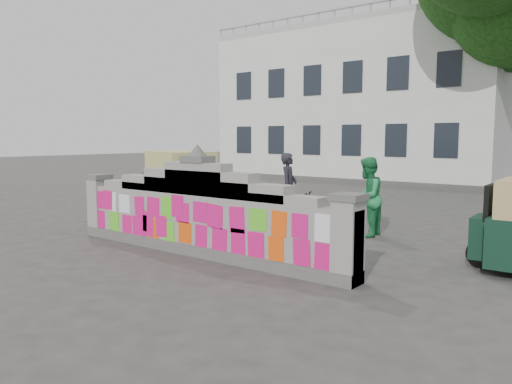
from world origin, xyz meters
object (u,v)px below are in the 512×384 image
cyclist_rider (289,197)px  rickshaw_left (181,179)px  pedestrian (367,197)px  cyclist_bike (288,211)px

cyclist_rider → rickshaw_left: size_ratio=0.48×
rickshaw_left → cyclist_rider: bearing=9.8°
pedestrian → rickshaw_left: rickshaw_left is taller
rickshaw_left → cyclist_bike: bearing=9.8°
cyclist_bike → rickshaw_left: (-4.62, 0.99, 0.44)m
cyclist_bike → pedestrian: 1.84m
cyclist_rider → rickshaw_left: 4.72m
cyclist_rider → pedestrian: pedestrian is taller
cyclist_bike → pedestrian: size_ratio=1.00×
pedestrian → rickshaw_left: size_ratio=0.54×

